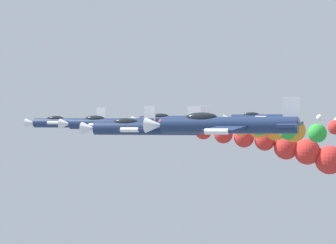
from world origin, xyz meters
TOP-DOWN VIEW (x-y plane):
  - airplane_lead at (4.86, 14.04)m, footprint 9.57×10.35m
  - smoke_trail_lead at (6.34, -15.36)m, footprint 4.66×31.35m
  - airplane_left_inner at (-4.38, 4.71)m, footprint 9.56×10.35m
  - smoke_trail_left_inner at (-3.29, -10.32)m, footprint 3.30×12.93m
  - airplane_right_inner at (14.70, 4.29)m, footprint 9.56×10.35m
  - airplane_left_outer at (-15.63, -3.14)m, footprint 9.56×10.35m
  - airplane_right_outer at (24.82, -5.32)m, footprint 9.57×10.35m
  - airplane_trailing at (-24.54, -12.13)m, footprint 9.56×10.35m

SIDE VIEW (x-z plane):
  - smoke_trail_lead at x=6.34m, z-range 67.08..75.55m
  - smoke_trail_left_inner at x=-3.29m, z-range 73.53..75.92m
  - airplane_left_outer at x=-15.63m, z-range 73.64..75.95m
  - airplane_trailing at x=-24.54m, z-range 73.88..76.23m
  - airplane_left_inner at x=-4.38m, z-range 74.02..76.34m
  - airplane_lead at x=4.86m, z-range 74.13..76.46m
  - airplane_right_inner at x=14.70m, z-range 74.48..76.88m
  - airplane_right_outer at x=24.82m, z-range 74.79..77.13m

